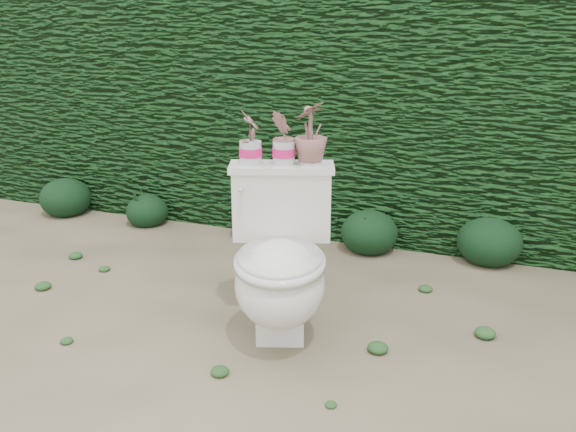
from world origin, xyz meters
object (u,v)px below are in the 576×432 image
(potted_plant_left, at_px, (250,139))
(toilet, at_px, (280,265))
(potted_plant_center, at_px, (284,139))
(potted_plant_right, at_px, (311,135))

(potted_plant_left, bearing_deg, toilet, -143.29)
(toilet, bearing_deg, potted_plant_center, 87.47)
(toilet, relative_size, potted_plant_center, 3.27)
(potted_plant_center, distance_m, potted_plant_right, 0.13)
(potted_plant_left, height_order, potted_plant_right, potted_plant_right)
(toilet, distance_m, potted_plant_left, 0.61)
(potted_plant_left, xyz_separation_m, potted_plant_center, (0.15, 0.05, 0.00))
(toilet, bearing_deg, potted_plant_left, 121.60)
(toilet, bearing_deg, potted_plant_right, 60.04)
(potted_plant_left, bearing_deg, potted_plant_center, -84.89)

